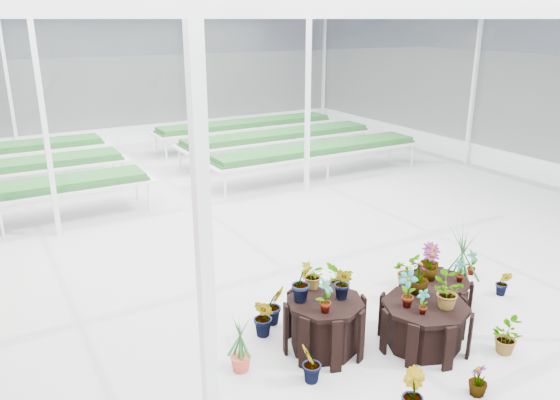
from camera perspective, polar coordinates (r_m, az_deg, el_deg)
ground_plane at (r=9.39m, az=0.48°, el=-8.16°), size 24.00×24.00×0.00m
greenhouse_shell at (r=8.62m, az=0.52°, el=5.34°), size 18.00×24.00×4.50m
steel_frame at (r=8.62m, az=0.52°, el=5.34°), size 18.00×24.00×4.50m
nursery_benches at (r=15.52m, az=-13.14°, el=3.82°), size 16.00×7.00×0.84m
plinth_tall at (r=7.41m, az=4.68°, el=-12.86°), size 1.33×1.33×0.72m
plinth_mid at (r=7.73m, az=14.81°, el=-12.49°), size 1.42×1.42×0.62m
plinth_low at (r=8.84m, az=16.28°, el=-9.23°), size 0.96×0.96×0.42m
nursery_plants at (r=7.99m, az=10.93°, el=-9.42°), size 4.94×3.24×1.35m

